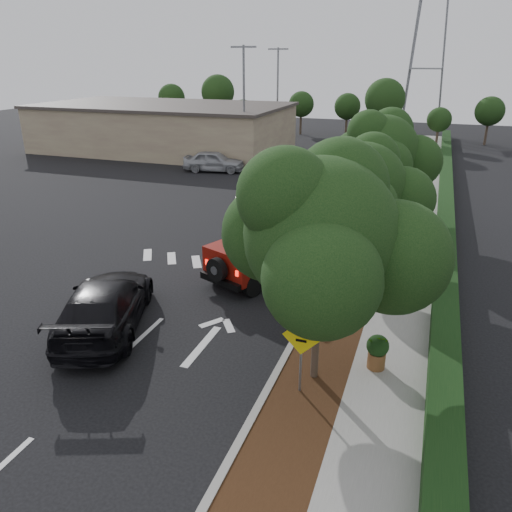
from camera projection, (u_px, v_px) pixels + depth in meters
The scene contains 19 objects.
ground at pixel (145, 335), 15.78m from camera, with size 120.00×120.00×0.00m, color black.
curb at pixel (353, 232), 24.82m from camera, with size 0.20×70.00×0.15m, color #9E9B93.
planting_strip at pixel (373, 234), 24.51m from camera, with size 1.80×70.00×0.12m, color black.
sidewalk at pixel (413, 239), 23.92m from camera, with size 2.00×70.00×0.12m, color gray.
hedge at pixel (445, 235), 23.36m from camera, with size 0.80×70.00×0.80m, color black.
commercial_building at pixel (164, 128), 46.25m from camera, with size 22.00×12.00×4.00m, color gray.
transmission_tower at pixel (418, 135), 55.89m from camera, with size 7.00×4.00×28.00m, color slate, non-canonical shape.
street_tree_near at pixel (314, 379), 13.60m from camera, with size 3.80×3.80×5.92m, color black, non-canonical shape.
street_tree_mid at pixel (355, 279), 19.72m from camera, with size 3.20×3.20×5.32m, color black, non-canonical shape.
street_tree_far at pixel (376, 229), 25.41m from camera, with size 3.40×3.40×5.62m, color black, non-canonical shape.
light_pole_a at pixel (244, 165), 40.54m from camera, with size 2.00×0.22×9.00m, color slate, non-canonical shape.
light_pole_b at pixel (277, 142), 51.35m from camera, with size 2.00×0.22×9.00m, color slate, non-canonical shape.
red_jeep at pixel (264, 247), 19.60m from camera, with size 3.53×4.87×2.38m.
silver_suv_ahead at pixel (310, 222), 24.20m from camera, with size 2.36×5.11×1.42m, color #A3A5AA.
black_suv_oncoming at pixel (105, 304), 15.92m from camera, with size 2.31×5.69×1.65m, color black.
silver_sedan_oncoming at pixel (261, 189), 30.35m from camera, with size 1.39×4.00×1.32m, color #B1B3B9.
parked_suv at pixel (214, 161), 37.91m from camera, with size 1.85×4.60×1.57m, color #A5A7AC.
speed_hump_sign at pixel (301, 346), 12.45m from camera, with size 0.99×0.08×2.11m.
terracotta_planter at pixel (377, 349), 13.69m from camera, with size 0.62×0.62×1.08m.
Camera 1 is at (7.93, -11.74, 8.18)m, focal length 35.00 mm.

